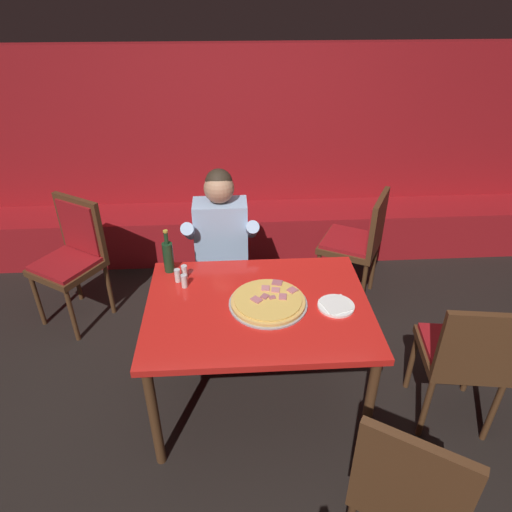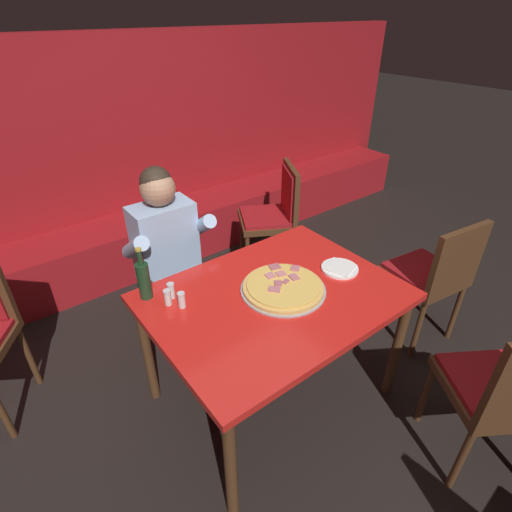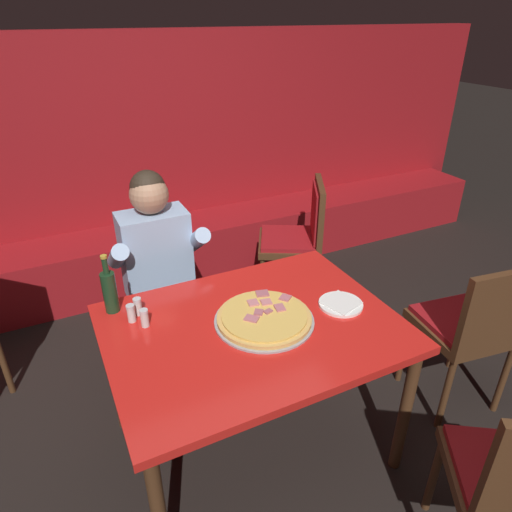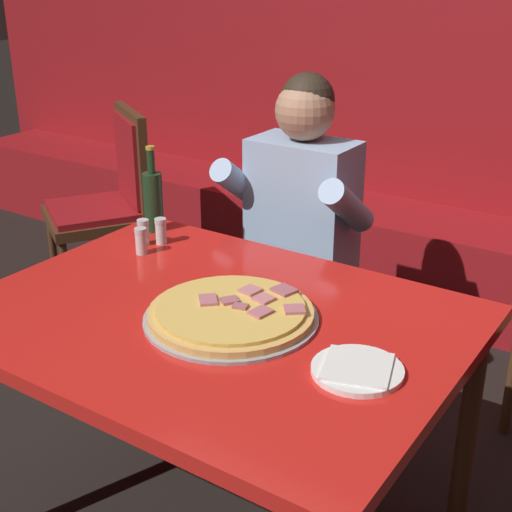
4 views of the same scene
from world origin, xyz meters
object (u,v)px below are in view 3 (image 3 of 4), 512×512
pizza (264,318)px  plate_white_paper (341,304)px  main_dining_table (253,339)px  beer_bottle (110,291)px  shaker_red_pepper_flakes (145,319)px  dining_chair_near_right (300,234)px  diner_seated_blue_shirt (161,273)px  shaker_black_pepper (131,314)px  dining_chair_far_left (474,323)px  shaker_oregano (138,307)px

pizza → plate_white_paper: size_ratio=2.16×
main_dining_table → beer_bottle: beer_bottle is taller
shaker_red_pepper_flakes → dining_chair_near_right: 1.59m
pizza → dining_chair_near_right: 1.36m
plate_white_paper → diner_seated_blue_shirt: bearing=129.6°
pizza → shaker_black_pepper: 0.60m
plate_white_paper → dining_chair_far_left: size_ratio=0.22×
plate_white_paper → dining_chair_near_right: bearing=68.0°
shaker_red_pepper_flakes → dining_chair_near_right: dining_chair_near_right is taller
pizza → dining_chair_near_right: dining_chair_near_right is taller
pizza → diner_seated_blue_shirt: 0.80m
shaker_oregano → plate_white_paper: bearing=-21.8°
pizza → dining_chair_near_right: (0.83, 1.06, -0.21)m
main_dining_table → shaker_red_pepper_flakes: 0.49m
main_dining_table → pizza: size_ratio=2.84×
diner_seated_blue_shirt → dining_chair_near_right: bearing=15.8°
beer_bottle → shaker_red_pepper_flakes: bearing=-59.8°
plate_white_paper → beer_bottle: beer_bottle is taller
shaker_black_pepper → dining_chair_far_left: bearing=-17.5°
dining_chair_far_left → main_dining_table: bearing=167.7°
main_dining_table → shaker_red_pepper_flakes: (-0.43, 0.20, 0.12)m
plate_white_paper → diner_seated_blue_shirt: size_ratio=0.16×
dining_chair_near_right → dining_chair_far_left: 1.34m
dining_chair_far_left → shaker_red_pepper_flakes: bearing=164.0°
shaker_oregano → shaker_red_pepper_flakes: 0.10m
dining_chair_near_right → pizza: bearing=-128.1°
dining_chair_far_left → diner_seated_blue_shirt: bearing=144.1°
dining_chair_far_left → pizza: bearing=167.1°
beer_bottle → shaker_black_pepper: (0.06, -0.12, -0.07)m
plate_white_paper → shaker_black_pepper: bearing=161.3°
plate_white_paper → beer_bottle: (-0.98, 0.44, 0.10)m
shaker_red_pepper_flakes → diner_seated_blue_shirt: bearing=68.1°
shaker_oregano → shaker_red_pepper_flakes: size_ratio=1.00×
pizza → dining_chair_far_left: 1.16m
diner_seated_blue_shirt → plate_white_paper: bearing=-50.4°
main_dining_table → shaker_black_pepper: size_ratio=14.96×
diner_seated_blue_shirt → shaker_red_pepper_flakes: bearing=-111.9°
shaker_oregano → main_dining_table: bearing=-34.7°
diner_seated_blue_shirt → shaker_black_pepper: bearing=-118.6°
plate_white_paper → shaker_black_pepper: size_ratio=2.44×
shaker_black_pepper → dining_chair_near_right: dining_chair_near_right is taller
shaker_oregano → shaker_black_pepper: bearing=-134.5°
shaker_black_pepper → beer_bottle: bearing=116.8°
shaker_black_pepper → diner_seated_blue_shirt: size_ratio=0.07×
beer_bottle → dining_chair_near_right: (1.43, 0.67, -0.30)m
shaker_black_pepper → shaker_red_pepper_flakes: (0.05, -0.06, 0.00)m
pizza → shaker_red_pepper_flakes: bearing=157.6°
dining_chair_near_right → shaker_black_pepper: bearing=-149.8°
plate_white_paper → dining_chair_far_left: 0.78m
beer_bottle → shaker_red_pepper_flakes: 0.23m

